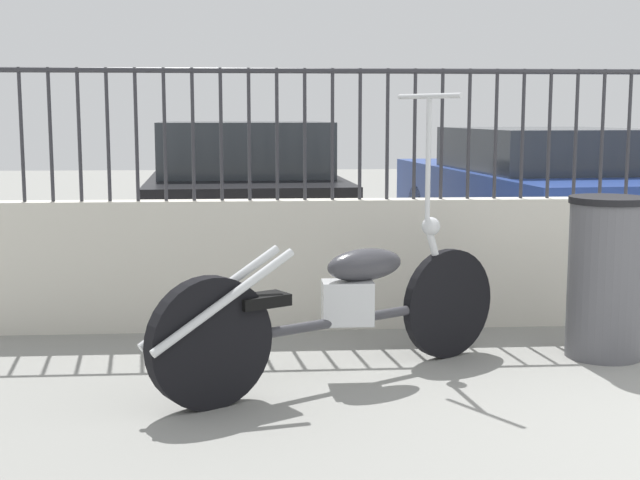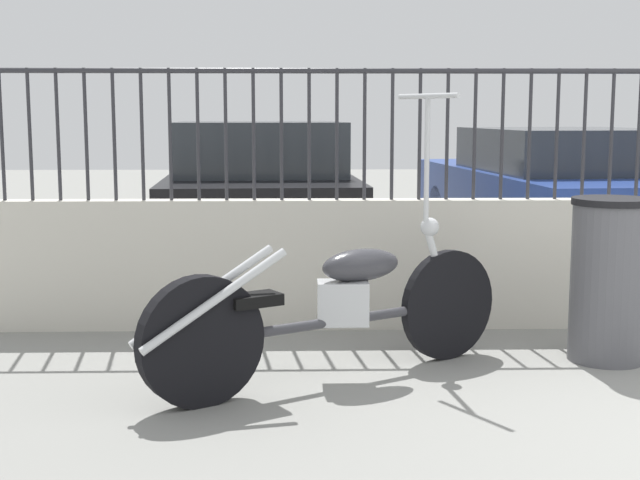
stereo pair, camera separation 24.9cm
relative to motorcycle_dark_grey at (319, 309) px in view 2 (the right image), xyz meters
The scene contains 4 objects.
motorcycle_dark_grey is the anchor object (origin of this frame).
trash_bin 1.78m from the motorcycle_dark_grey, 13.59° to the left, with size 0.47×0.47×0.98m.
car_black 4.32m from the motorcycle_dark_grey, 96.65° to the left, with size 1.99×4.07×1.39m.
car_blue 4.92m from the motorcycle_dark_grey, 58.89° to the left, with size 2.25×4.66×1.32m.
Camera 2 is at (-2.59, -3.69, 1.46)m, focal length 50.00 mm.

